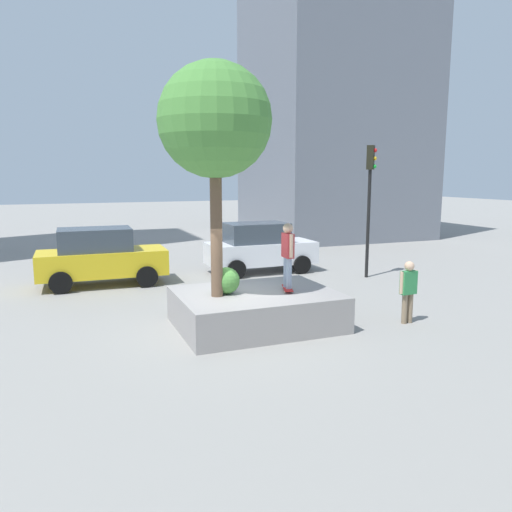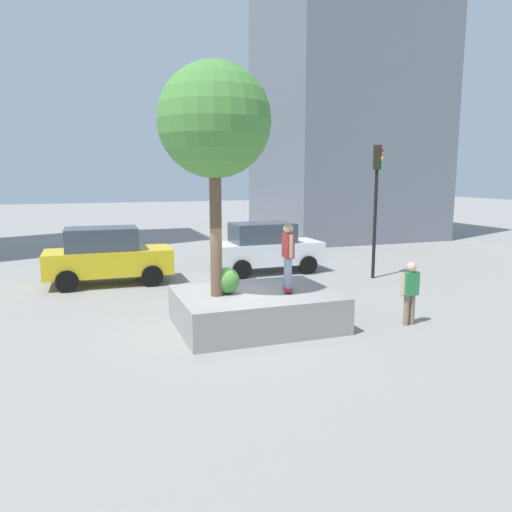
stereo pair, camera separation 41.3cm
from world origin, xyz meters
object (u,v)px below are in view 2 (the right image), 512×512
object	(u,v)px
skateboard	(288,289)
traffic_light_corner	(376,189)
planter_ledge	(256,309)
police_car	(266,247)
taxi_cab	(107,255)
plaza_tree	(214,122)
pedestrian_crossing	(410,289)
skateboarder	(288,251)

from	to	relation	value
skateboard	traffic_light_corner	world-z (taller)	traffic_light_corner
planter_ledge	skateboard	world-z (taller)	skateboard
skateboard	police_car	xyz separation A→B (m)	(1.90, 6.54, 0.05)
planter_ledge	taxi_cab	distance (m)	7.08
traffic_light_corner	plaza_tree	bearing A→B (deg)	-149.81
pedestrian_crossing	planter_ledge	bearing A→B (deg)	162.02
plaza_tree	traffic_light_corner	xyz separation A→B (m)	(7.03, 4.09, -1.67)
skateboarder	traffic_light_corner	bearing A→B (deg)	38.76
police_car	traffic_light_corner	world-z (taller)	traffic_light_corner
skateboard	taxi_cab	distance (m)	7.58
planter_ledge	taxi_cab	xyz separation A→B (m)	(-3.21, 6.29, 0.56)
skateboarder	plaza_tree	bearing A→B (deg)	176.65
plaza_tree	planter_ledge	bearing A→B (deg)	2.72
skateboard	plaza_tree	bearing A→B (deg)	176.65
skateboard	pedestrian_crossing	bearing A→B (deg)	-19.77
skateboard	planter_ledge	bearing A→B (deg)	168.90
plaza_tree	skateboard	distance (m)	4.38
skateboard	skateboarder	distance (m)	0.95
plaza_tree	skateboard	bearing A→B (deg)	-3.35
taxi_cab	plaza_tree	bearing A→B (deg)	-70.93
plaza_tree	pedestrian_crossing	xyz separation A→B (m)	(4.68, -1.14, -3.99)
plaza_tree	police_car	bearing A→B (deg)	60.09
taxi_cab	traffic_light_corner	bearing A→B (deg)	-13.70
skateboard	taxi_cab	size ratio (longest dim) A/B	0.19
skateboard	skateboarder	xyz separation A→B (m)	(0.00, 0.00, 0.95)
taxi_cab	traffic_light_corner	size ratio (longest dim) A/B	0.89
traffic_light_corner	planter_ledge	bearing A→B (deg)	-146.09
skateboard	traffic_light_corner	xyz separation A→B (m)	(5.22, 4.19, 2.31)
pedestrian_crossing	police_car	bearing A→B (deg)	97.37
plaza_tree	traffic_light_corner	world-z (taller)	plaza_tree
skateboarder	traffic_light_corner	distance (m)	6.84
skateboard	pedestrian_crossing	xyz separation A→B (m)	(2.88, -1.04, -0.01)
skateboarder	police_car	distance (m)	6.87
planter_ledge	skateboarder	distance (m)	1.65
plaza_tree	police_car	xyz separation A→B (m)	(3.70, 6.44, -3.94)
skateboard	traffic_light_corner	bearing A→B (deg)	38.76
plaza_tree	police_car	world-z (taller)	plaza_tree
skateboarder	pedestrian_crossing	distance (m)	3.21
planter_ledge	plaza_tree	world-z (taller)	plaza_tree
planter_ledge	plaza_tree	size ratio (longest dim) A/B	0.71
skateboard	police_car	size ratio (longest dim) A/B	0.20
skateboarder	planter_ledge	bearing A→B (deg)	168.90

